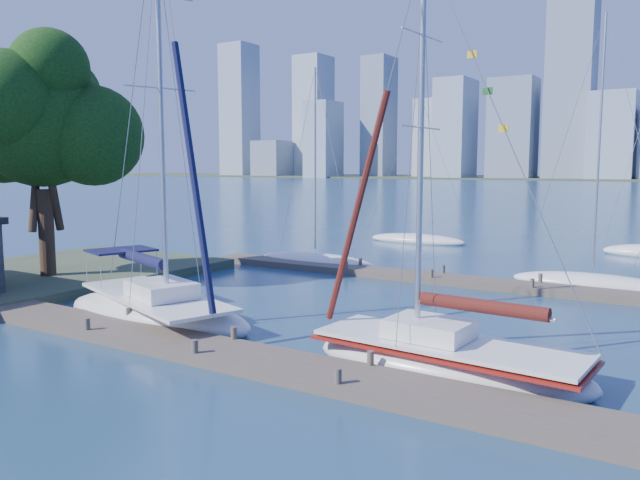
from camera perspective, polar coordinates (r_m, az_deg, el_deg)
The scene contains 9 objects.
ground at distance 20.15m, azimuth -9.54°, elevation -10.59°, with size 700.00×700.00×0.00m, color navy.
near_dock at distance 20.10m, azimuth -9.55°, elevation -10.05°, with size 26.00×2.00×0.40m, color brown.
far_dock at distance 32.70m, azimuth 12.30°, elevation -3.63°, with size 30.00×1.80×0.36m, color brown.
tree at distance 34.12m, azimuth -24.19°, elevation 10.23°, with size 9.23×8.42×12.42m.
sailboat_navy at distance 24.82m, azimuth -14.88°, elevation -4.59°, with size 9.62×5.82×15.68m.
sailboat_maroon at distance 18.49m, azimuth 11.54°, elevation -9.07°, with size 8.48×3.25×12.65m.
bg_boat_0 at distance 38.03m, azimuth -0.43°, elevation -1.93°, with size 8.19×5.16×12.14m.
bg_boat_3 at distance 33.82m, azimuth 23.63°, elevation -3.58°, with size 8.01×4.67×13.55m.
bg_boat_6 at distance 49.87m, azimuth 8.87°, elevation 0.04°, with size 8.21×4.25×11.89m.
Camera 1 is at (12.91, -14.28, 5.96)m, focal length 35.00 mm.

